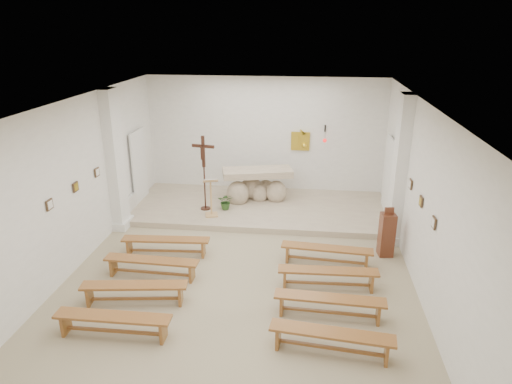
# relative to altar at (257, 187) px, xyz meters

# --- Properties ---
(ground) EXTENTS (7.00, 10.00, 0.00)m
(ground) POSITION_rel_altar_xyz_m (0.13, -3.93, -0.53)
(ground) COLOR tan
(ground) RESTS_ON ground
(wall_left) EXTENTS (0.02, 10.00, 3.50)m
(wall_left) POSITION_rel_altar_xyz_m (-3.36, -3.93, 1.22)
(wall_left) COLOR white
(wall_left) RESTS_ON ground
(wall_right) EXTENTS (0.02, 10.00, 3.50)m
(wall_right) POSITION_rel_altar_xyz_m (3.62, -3.93, 1.22)
(wall_right) COLOR white
(wall_right) RESTS_ON ground
(wall_back) EXTENTS (7.00, 0.02, 3.50)m
(wall_back) POSITION_rel_altar_xyz_m (0.13, 1.06, 1.22)
(wall_back) COLOR white
(wall_back) RESTS_ON ground
(ceiling) EXTENTS (7.00, 10.00, 0.02)m
(ceiling) POSITION_rel_altar_xyz_m (0.13, -3.93, 2.96)
(ceiling) COLOR silver
(ceiling) RESTS_ON wall_back
(sanctuary_platform) EXTENTS (6.98, 3.00, 0.15)m
(sanctuary_platform) POSITION_rel_altar_xyz_m (0.13, -0.43, -0.46)
(sanctuary_platform) COLOR #BBAE90
(sanctuary_platform) RESTS_ON ground
(pilaster_left) EXTENTS (0.26, 0.55, 3.50)m
(pilaster_left) POSITION_rel_altar_xyz_m (-3.24, -1.93, 1.22)
(pilaster_left) COLOR white
(pilaster_left) RESTS_ON ground
(pilaster_right) EXTENTS (0.26, 0.55, 3.50)m
(pilaster_right) POSITION_rel_altar_xyz_m (3.50, -1.93, 1.22)
(pilaster_right) COLOR white
(pilaster_right) RESTS_ON ground
(gold_wall_relief) EXTENTS (0.55, 0.04, 0.55)m
(gold_wall_relief) POSITION_rel_altar_xyz_m (1.18, 1.03, 1.12)
(gold_wall_relief) COLOR gold
(gold_wall_relief) RESTS_ON wall_back
(sanctuary_lamp) EXTENTS (0.11, 0.36, 0.44)m
(sanctuary_lamp) POSITION_rel_altar_xyz_m (1.88, 0.77, 1.28)
(sanctuary_lamp) COLOR black
(sanctuary_lamp) RESTS_ON wall_back
(station_frame_left_front) EXTENTS (0.03, 0.20, 0.20)m
(station_frame_left_front) POSITION_rel_altar_xyz_m (-3.34, -4.73, 1.19)
(station_frame_left_front) COLOR #45301E
(station_frame_left_front) RESTS_ON wall_left
(station_frame_left_mid) EXTENTS (0.03, 0.20, 0.20)m
(station_frame_left_mid) POSITION_rel_altar_xyz_m (-3.34, -3.73, 1.19)
(station_frame_left_mid) COLOR #45301E
(station_frame_left_mid) RESTS_ON wall_left
(station_frame_left_rear) EXTENTS (0.03, 0.20, 0.20)m
(station_frame_left_rear) POSITION_rel_altar_xyz_m (-3.34, -2.73, 1.19)
(station_frame_left_rear) COLOR #45301E
(station_frame_left_rear) RESTS_ON wall_left
(station_frame_right_front) EXTENTS (0.03, 0.20, 0.20)m
(station_frame_right_front) POSITION_rel_altar_xyz_m (3.60, -4.73, 1.19)
(station_frame_right_front) COLOR #45301E
(station_frame_right_front) RESTS_ON wall_right
(station_frame_right_mid) EXTENTS (0.03, 0.20, 0.20)m
(station_frame_right_mid) POSITION_rel_altar_xyz_m (3.60, -3.73, 1.19)
(station_frame_right_mid) COLOR #45301E
(station_frame_right_mid) RESTS_ON wall_right
(station_frame_right_rear) EXTENTS (0.03, 0.20, 0.20)m
(station_frame_right_rear) POSITION_rel_altar_xyz_m (3.60, -2.73, 1.19)
(station_frame_right_rear) COLOR #45301E
(station_frame_right_rear) RESTS_ON wall_right
(radiator_left) EXTENTS (0.10, 0.85, 0.52)m
(radiator_left) POSITION_rel_altar_xyz_m (-3.30, -1.23, -0.26)
(radiator_left) COLOR silver
(radiator_left) RESTS_ON ground
(radiator_right) EXTENTS (0.10, 0.85, 0.52)m
(radiator_right) POSITION_rel_altar_xyz_m (3.56, -1.23, -0.26)
(radiator_right) COLOR silver
(radiator_right) RESTS_ON ground
(altar) EXTENTS (2.06, 1.19, 1.00)m
(altar) POSITION_rel_altar_xyz_m (0.00, 0.00, 0.00)
(altar) COLOR beige
(altar) RESTS_ON sanctuary_platform
(lectern) EXTENTS (0.45, 0.40, 1.06)m
(lectern) POSITION_rel_altar_xyz_m (-1.04, -1.30, 0.14)
(lectern) COLOR tan
(lectern) RESTS_ON sanctuary_platform
(crucifix_stand) EXTENTS (0.61, 0.27, 2.03)m
(crucifix_stand) POSITION_rel_altar_xyz_m (-1.30, -0.87, 0.79)
(crucifix_stand) COLOR #3A1B12
(crucifix_stand) RESTS_ON sanctuary_platform
(potted_plant) EXTENTS (0.41, 0.35, 0.45)m
(potted_plant) POSITION_rel_altar_xyz_m (-0.74, -0.81, -0.16)
(potted_plant) COLOR #2A4E1F
(potted_plant) RESTS_ON sanctuary_platform
(donation_pedestal) EXTENTS (0.35, 0.35, 1.15)m
(donation_pedestal) POSITION_rel_altar_xyz_m (3.23, -2.69, -0.03)
(donation_pedestal) COLOR brown
(donation_pedestal) RESTS_ON ground
(bench_left_front) EXTENTS (1.96, 0.44, 0.41)m
(bench_left_front) POSITION_rel_altar_xyz_m (-1.65, -3.28, -0.22)
(bench_left_front) COLOR brown
(bench_left_front) RESTS_ON ground
(bench_right_front) EXTENTS (1.97, 0.47, 0.41)m
(bench_right_front) POSITION_rel_altar_xyz_m (1.91, -3.28, -0.22)
(bench_right_front) COLOR brown
(bench_right_front) RESTS_ON ground
(bench_left_second) EXTENTS (1.96, 0.38, 0.41)m
(bench_left_second) POSITION_rel_altar_xyz_m (-1.65, -4.24, -0.22)
(bench_left_second) COLOR brown
(bench_left_second) RESTS_ON ground
(bench_right_second) EXTENTS (1.96, 0.38, 0.41)m
(bench_right_second) POSITION_rel_altar_xyz_m (1.91, -4.24, -0.22)
(bench_right_second) COLOR brown
(bench_right_second) RESTS_ON ground
(bench_left_third) EXTENTS (1.97, 0.57, 0.41)m
(bench_left_third) POSITION_rel_altar_xyz_m (-1.65, -5.20, -0.22)
(bench_left_third) COLOR brown
(bench_left_third) RESTS_ON ground
(bench_right_third) EXTENTS (1.96, 0.40, 0.41)m
(bench_right_third) POSITION_rel_altar_xyz_m (1.91, -5.20, -0.22)
(bench_right_third) COLOR brown
(bench_right_third) RESTS_ON ground
(bench_left_fourth) EXTENTS (1.95, 0.32, 0.41)m
(bench_left_fourth) POSITION_rel_altar_xyz_m (-1.65, -6.15, -0.22)
(bench_left_fourth) COLOR brown
(bench_left_fourth) RESTS_ON ground
(bench_right_fourth) EXTENTS (1.97, 0.52, 0.41)m
(bench_right_fourth) POSITION_rel_altar_xyz_m (1.91, -6.15, -0.22)
(bench_right_fourth) COLOR brown
(bench_right_fourth) RESTS_ON ground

